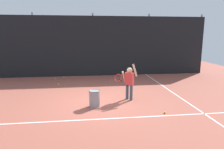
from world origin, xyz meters
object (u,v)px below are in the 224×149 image
at_px(tennis_ball_0, 59,84).
at_px(tennis_ball_3, 55,78).
at_px(tennis_player, 129,81).
at_px(ball_hopper, 95,98).
at_px(tennis_ball_2, 64,77).
at_px(tennis_ball_1, 165,112).

distance_m(tennis_ball_0, tennis_ball_3, 1.41).
xyz_separation_m(tennis_player, tennis_ball_0, (-2.88, 2.64, -0.69)).
bearing_deg(tennis_ball_0, ball_hopper, -63.63).
xyz_separation_m(tennis_player, tennis_ball_3, (-3.24, 4.00, -0.69)).
bearing_deg(tennis_ball_2, tennis_ball_0, -93.12).
height_order(ball_hopper, tennis_ball_2, ball_hopper).
bearing_deg(tennis_ball_2, tennis_ball_3, -150.62).
bearing_deg(tennis_player, tennis_ball_0, 170.87).
bearing_deg(tennis_player, ball_hopper, -122.18).
relative_size(ball_hopper, tennis_ball_2, 8.52).
bearing_deg(ball_hopper, tennis_ball_3, 113.06).
height_order(tennis_player, tennis_ball_0, tennis_player).
relative_size(ball_hopper, tennis_ball_3, 8.52).
relative_size(tennis_player, ball_hopper, 2.40).
distance_m(tennis_player, ball_hopper, 1.48).
distance_m(tennis_ball_1, tennis_ball_2, 6.76).
distance_m(ball_hopper, tennis_ball_0, 3.61).
height_order(tennis_player, tennis_ball_2, tennis_player).
distance_m(tennis_ball_0, tennis_ball_1, 5.53).
bearing_deg(tennis_ball_3, tennis_player, -51.06).
relative_size(tennis_ball_2, tennis_ball_3, 1.00).
xyz_separation_m(ball_hopper, tennis_ball_0, (-1.60, 3.23, -0.26)).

